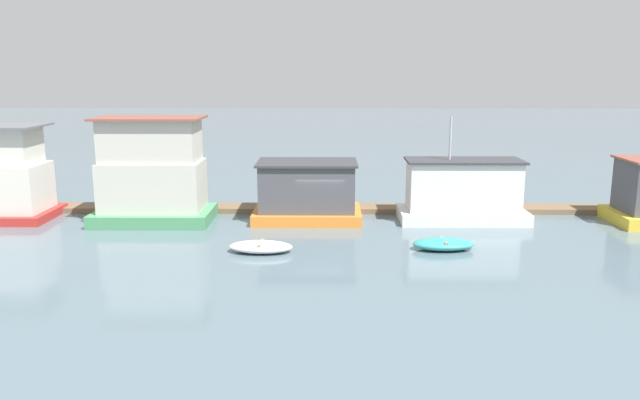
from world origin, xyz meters
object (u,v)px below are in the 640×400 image
dinghy_white (261,247)px  mooring_post_far_right (157,197)px  houseboat_white (463,193)px  houseboat_orange (307,192)px  houseboat_green (152,175)px  dinghy_teal (444,244)px

dinghy_white → mooring_post_far_right: (-6.66, 7.31, 0.77)m
houseboat_white → mooring_post_far_right: size_ratio=3.35×
houseboat_orange → houseboat_green: bearing=-175.7°
houseboat_orange → mooring_post_far_right: 8.63m
houseboat_green → houseboat_orange: size_ratio=1.07×
houseboat_green → houseboat_orange: bearing=4.3°
houseboat_orange → dinghy_teal: houseboat_orange is taller
dinghy_teal → houseboat_green: bearing=160.6°
houseboat_green → mooring_post_far_right: bearing=99.8°
houseboat_green → mooring_post_far_right: size_ratio=3.06×
houseboat_green → dinghy_white: (6.38, -5.71, -2.33)m
houseboat_green → dinghy_white: houseboat_green is taller
houseboat_white → mooring_post_far_right: houseboat_white is taller
dinghy_white → dinghy_teal: (8.35, 0.52, 0.01)m
dinghy_white → mooring_post_far_right: bearing=132.3°
dinghy_white → dinghy_teal: dinghy_teal is taller
houseboat_orange → dinghy_teal: 8.78m
houseboat_orange → dinghy_white: (-1.91, -6.34, -1.28)m
dinghy_teal → houseboat_white: bearing=70.3°
dinghy_teal → mooring_post_far_right: mooring_post_far_right is taller
houseboat_white → dinghy_white: 12.11m
dinghy_white → houseboat_orange: bearing=73.2°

